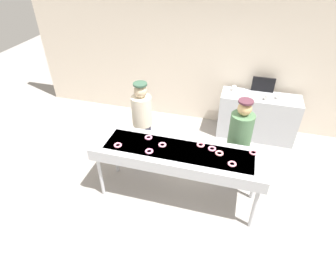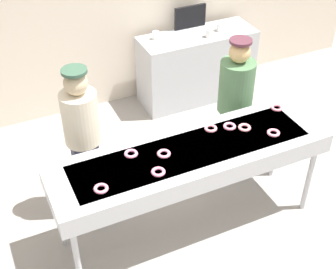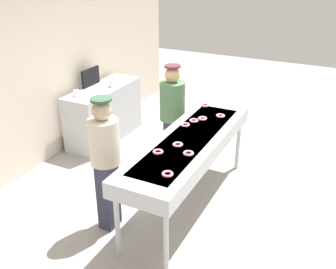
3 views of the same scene
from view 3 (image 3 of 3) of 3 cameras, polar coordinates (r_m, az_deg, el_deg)
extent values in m
plane|color=#9E9993|center=(5.23, 2.90, -10.23)|extent=(16.00, 16.00, 0.00)
cube|color=beige|center=(5.95, -20.47, 9.91)|extent=(8.00, 0.12, 3.23)
cube|color=#B7BABF|center=(4.77, 3.13, -1.53)|extent=(2.62, 0.74, 0.19)
cube|color=slate|center=(4.74, 3.14, -0.91)|extent=(2.23, 0.52, 0.08)
cylinder|color=#B7BABF|center=(4.03, -0.28, -15.72)|extent=(0.06, 0.06, 0.79)
cylinder|color=#B7BABF|center=(5.93, 10.30, -1.58)|extent=(0.06, 0.06, 0.79)
cylinder|color=#B7BABF|center=(4.26, -7.47, -13.30)|extent=(0.06, 0.06, 0.79)
cylinder|color=#B7BABF|center=(6.09, 5.08, -0.49)|extent=(0.06, 0.06, 0.79)
torus|color=pink|center=(5.37, 7.76, 2.77)|extent=(0.16, 0.16, 0.03)
torus|color=pink|center=(5.04, 2.55, 1.45)|extent=(0.17, 0.17, 0.03)
torus|color=pink|center=(4.36, -1.49, -2.56)|extent=(0.15, 0.15, 0.03)
torus|color=pink|center=(5.18, 3.84, 2.07)|extent=(0.13, 0.13, 0.03)
torus|color=pink|center=(5.72, 5.50, 4.32)|extent=(0.15, 0.15, 0.03)
torus|color=pink|center=(4.52, 1.45, -1.49)|extent=(0.13, 0.13, 0.03)
torus|color=pink|center=(4.34, 3.03, -2.78)|extent=(0.14, 0.14, 0.03)
torus|color=pink|center=(5.25, 5.12, 2.38)|extent=(0.17, 0.17, 0.03)
torus|color=pink|center=(3.94, -0.07, -5.85)|extent=(0.17, 0.17, 0.03)
cube|color=#2E2E40|center=(5.94, 0.61, -1.16)|extent=(0.24, 0.18, 0.78)
cylinder|color=#4C724C|center=(5.67, 0.64, 4.97)|extent=(0.37, 0.37, 0.57)
sphere|color=tan|center=(5.54, 0.66, 8.81)|extent=(0.22, 0.22, 0.22)
cylinder|color=#4E2833|center=(5.51, 0.66, 10.05)|extent=(0.23, 0.23, 0.03)
cube|color=#2C2D43|center=(4.68, -8.81, -8.78)|extent=(0.24, 0.18, 0.88)
cylinder|color=beige|center=(4.33, -9.42, -1.06)|extent=(0.34, 0.34, 0.53)
sphere|color=tan|center=(4.18, -9.78, 3.52)|extent=(0.22, 0.22, 0.22)
cylinder|color=#314F3D|center=(4.13, -9.90, 5.13)|extent=(0.23, 0.23, 0.03)
cube|color=#B7BABF|center=(6.86, -9.37, 3.09)|extent=(1.57, 0.56, 0.96)
cylinder|color=white|center=(6.33, -13.39, 5.95)|extent=(0.09, 0.09, 0.10)
cylinder|color=white|center=(6.91, -8.01, 8.05)|extent=(0.09, 0.09, 0.10)
cylinder|color=white|center=(6.68, -8.35, 7.40)|extent=(0.09, 0.09, 0.10)
cube|color=black|center=(6.78, -11.36, 8.34)|extent=(0.44, 0.04, 0.30)
camera|label=1|loc=(4.92, 49.77, 24.04)|focal=30.03mm
camera|label=2|loc=(2.72, 63.43, 26.70)|focal=51.02mm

